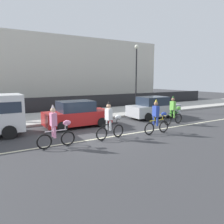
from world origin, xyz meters
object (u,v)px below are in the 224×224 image
(parked_car_red, at_px, (77,115))
(pedestrian_onlooker, at_px, (10,108))
(parked_car_silver, at_px, (153,108))
(parade_cyclist_lime, at_px, (174,112))
(parade_cyclist_zebra, at_px, (110,122))
(parade_cyclist_cobalt, at_px, (157,119))
(parade_cyclist_pink, at_px, (56,129))
(street_lamp_post, at_px, (136,68))

(parked_car_red, relative_size, pedestrian_onlooker, 2.53)
(parked_car_red, relative_size, parked_car_silver, 1.00)
(parked_car_silver, xyz_separation_m, pedestrian_onlooker, (-9.76, 3.35, 0.23))
(parade_cyclist_lime, height_order, parked_car_silver, parade_cyclist_lime)
(parade_cyclist_lime, bearing_deg, parade_cyclist_zebra, -170.20)
(parade_cyclist_cobalt, distance_m, pedestrian_onlooker, 9.80)
(parade_cyclist_zebra, relative_size, parade_cyclist_cobalt, 1.00)
(parked_car_red, bearing_deg, parade_cyclist_lime, -23.72)
(parade_cyclist_lime, bearing_deg, parade_cyclist_pink, -173.46)
(parade_cyclist_cobalt, height_order, parked_car_silver, parade_cyclist_cobalt)
(parade_cyclist_cobalt, relative_size, parked_car_red, 0.47)
(parade_cyclist_cobalt, relative_size, parade_cyclist_lime, 1.00)
(parade_cyclist_zebra, height_order, parade_cyclist_cobalt, same)
(parked_car_silver, bearing_deg, pedestrian_onlooker, 161.06)
(street_lamp_post, bearing_deg, pedestrian_onlooker, -179.20)
(parade_cyclist_cobalt, relative_size, pedestrian_onlooker, 1.19)
(parade_cyclist_pink, bearing_deg, pedestrian_onlooker, 99.51)
(parade_cyclist_zebra, bearing_deg, parked_car_silver, 30.64)
(parade_cyclist_zebra, bearing_deg, parked_car_red, 96.53)
(parade_cyclist_pink, relative_size, street_lamp_post, 0.33)
(parade_cyclist_pink, height_order, pedestrian_onlooker, parade_cyclist_pink)
(street_lamp_post, xyz_separation_m, pedestrian_onlooker, (-10.69, -0.15, -2.97))
(parade_cyclist_zebra, relative_size, parade_cyclist_lime, 1.00)
(parked_car_silver, distance_m, pedestrian_onlooker, 10.32)
(parade_cyclist_cobalt, bearing_deg, parade_cyclist_zebra, 171.69)
(parked_car_silver, relative_size, pedestrian_onlooker, 2.53)
(parade_cyclist_pink, xyz_separation_m, street_lamp_post, (9.55, 6.98, 3.15))
(parked_car_red, bearing_deg, parade_cyclist_cobalt, -51.08)
(parade_cyclist_pink, distance_m, parked_car_silver, 9.29)
(parade_cyclist_cobalt, xyz_separation_m, parked_car_red, (-3.13, 3.87, -0.06))
(parade_cyclist_lime, relative_size, parked_car_red, 0.47)
(parade_cyclist_cobalt, xyz_separation_m, pedestrian_onlooker, (-6.61, 7.23, 0.17))
(parade_cyclist_pink, relative_size, parade_cyclist_zebra, 1.00)
(parade_cyclist_cobalt, bearing_deg, parked_car_red, 128.92)
(parade_cyclist_zebra, height_order, pedestrian_onlooker, parade_cyclist_zebra)
(parade_cyclist_cobalt, height_order, street_lamp_post, street_lamp_post)
(parade_cyclist_cobalt, relative_size, street_lamp_post, 0.33)
(parade_cyclist_pink, distance_m, parade_cyclist_lime, 8.18)
(street_lamp_post, bearing_deg, parade_cyclist_zebra, -134.29)
(parade_cyclist_lime, distance_m, parked_car_silver, 2.60)
(parade_cyclist_lime, bearing_deg, parked_car_silver, 79.16)
(parade_cyclist_zebra, height_order, parade_cyclist_lime, same)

